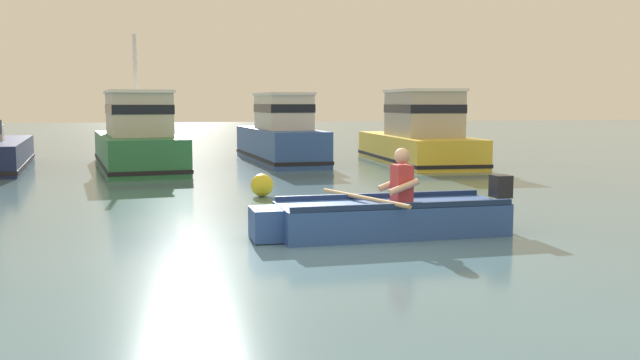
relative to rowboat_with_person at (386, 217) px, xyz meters
name	(u,v)px	position (x,y,z in m)	size (l,w,h in m)	color
ground_plane	(313,250)	(-1.17, -0.82, -0.25)	(120.00, 120.00, 0.00)	slate
rowboat_with_person	(386,217)	(0.00, 0.00, 0.00)	(3.72, 1.88, 1.19)	#2D519E
moored_boat_green	(137,140)	(-4.05, 10.69, 0.54)	(3.07, 6.90, 3.66)	#287042
moored_boat_blue	(280,136)	(0.10, 12.09, 0.54)	(2.26, 6.18, 2.11)	#2D519E
moored_boat_yellow	(419,136)	(4.16, 11.02, 0.55)	(2.14, 6.52, 2.21)	gold
mooring_buoy	(262,185)	(-1.27, 4.25, -0.03)	(0.44, 0.44, 0.44)	yellow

